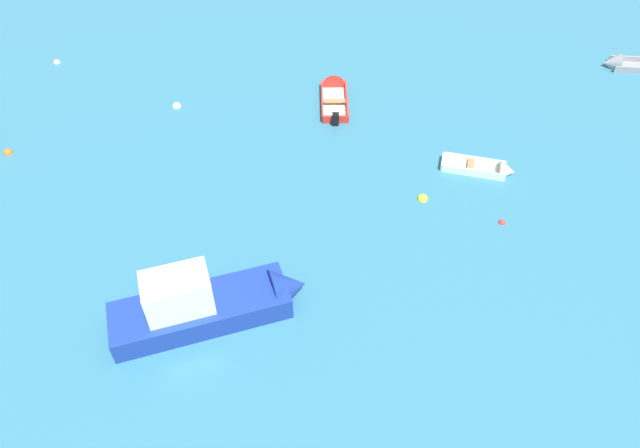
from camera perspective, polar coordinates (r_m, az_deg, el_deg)
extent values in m
cube|color=beige|center=(27.17, 14.96, 5.31)|extent=(2.85, 1.74, 0.09)
cube|color=white|center=(27.48, 15.08, 6.15)|extent=(2.68, 0.98, 0.38)
cube|color=white|center=(26.70, 14.95, 4.91)|extent=(2.68, 0.98, 0.38)
cube|color=white|center=(27.04, 12.07, 6.08)|extent=(0.40, 0.93, 0.38)
cone|color=white|center=(27.21, 18.07, 5.00)|extent=(0.91, 1.09, 0.93)
cube|color=#937047|center=(27.03, 14.74, 5.72)|extent=(0.56, 0.92, 0.03)
cube|color=beige|center=(30.72, 1.43, 11.93)|extent=(1.42, 3.43, 0.10)
cube|color=red|center=(30.62, 0.21, 12.16)|extent=(0.32, 3.50, 0.41)
cube|color=red|center=(30.66, 2.66, 12.17)|extent=(0.32, 3.50, 0.41)
cube|color=red|center=(29.17, 1.54, 10.33)|extent=(1.26, 0.21, 0.41)
cone|color=red|center=(32.18, 1.33, 13.93)|extent=(1.28, 0.88, 1.22)
cube|color=#937047|center=(30.44, 1.45, 12.12)|extent=(1.16, 0.44, 0.03)
cube|color=black|center=(28.97, 1.55, 10.40)|extent=(0.35, 0.35, 0.57)
cube|color=navy|center=(20.57, -11.71, -8.38)|extent=(6.39, 3.29, 0.92)
cone|color=navy|center=(20.75, -3.09, -6.31)|extent=(1.56, 1.86, 1.62)
cube|color=white|center=(19.67, -13.96, -6.66)|extent=(2.46, 1.86, 1.46)
cube|color=black|center=(19.44, -11.28, -5.50)|extent=(0.48, 1.32, 0.64)
cone|color=gray|center=(37.74, 26.87, 14.03)|extent=(1.07, 1.34, 1.20)
sphere|color=silver|center=(31.40, -14.02, 11.24)|extent=(0.44, 0.44, 0.44)
sphere|color=red|center=(24.86, 17.61, 0.12)|extent=(0.29, 0.29, 0.29)
sphere|color=silver|center=(37.65, -24.64, 14.35)|extent=(0.37, 0.37, 0.37)
sphere|color=orange|center=(30.98, -28.52, 6.21)|extent=(0.42, 0.42, 0.42)
sphere|color=yellow|center=(25.16, 10.13, 2.46)|extent=(0.46, 0.46, 0.46)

